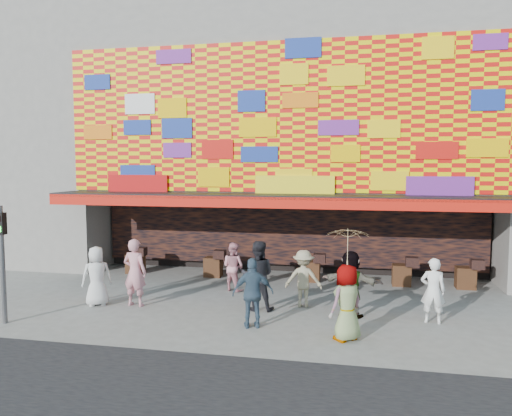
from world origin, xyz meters
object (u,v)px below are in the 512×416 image
Objects in this scene: ped_f at (351,284)px; ped_i at (233,267)px; ped_c at (258,275)px; ped_e at (253,293)px; signal_left at (2,251)px; ped_a at (97,276)px; ped_b at (135,272)px; ped_d at (303,279)px; ped_h at (433,291)px; ped_g at (347,303)px; parasol at (348,248)px.

ped_i is (-3.71, 2.04, -0.11)m from ped_f.
ped_e is at bearing 93.55° from ped_c.
ped_f is at bearing 15.10° from signal_left.
ped_c is 2.53m from ped_f.
ped_b is (1.07, 0.20, 0.11)m from ped_a.
ped_c is (3.50, 0.30, 0.00)m from ped_b.
ped_a reaches higher than ped_d.
ped_h is (8.08, 0.08, -0.13)m from ped_b.
ped_c reaches higher than ped_b.
ped_c is at bearing 21.84° from signal_left.
ped_f is (2.53, -0.11, -0.08)m from ped_c.
ped_d is at bearing -106.98° from ped_g.
signal_left is at bearing 19.99° from ped_d.
ped_e is (-1.02, -2.05, 0.06)m from ped_d.
signal_left is 6.63m from ped_i.
signal_left reaches higher than ped_e.
ped_h is 1.08× the size of ped_i.
ped_e is at bearing -54.68° from ped_g.
ped_g is (2.28, -0.44, 0.01)m from ped_e.
ped_i is at bearing -130.33° from ped_b.
ped_g is 5.32m from ped_i.
ped_c is 1.25× the size of ped_i.
ped_a reaches higher than ped_h.
ped_h is 3.03m from parasol.
ped_g is (7.04, -1.43, 0.03)m from ped_a.
ped_d is 0.92× the size of ped_g.
signal_left is 3.45m from ped_b.
ped_i is (-5.77, 2.14, -0.07)m from ped_h.
ped_g is (1.26, -2.49, 0.07)m from ped_d.
ped_c is 1.11× the size of ped_e.
ped_i is at bearing 133.39° from parasol.
signal_left is 1.94× the size of ped_i.
ped_d is (1.21, 0.55, -0.16)m from ped_c.
ped_a is 7.19m from ped_g.
ped_d is 2.76m from ped_i.
ped_d is 0.91× the size of ped_f.
ped_c reaches higher than ped_e.
signal_left is 1.72× the size of ped_e.
ped_i is at bearing -86.17° from ped_e.
ped_h is at bearing 39.13° from parasol.
ped_g is (8.53, 0.49, -0.98)m from signal_left.
ped_a is 0.97× the size of ped_g.
ped_g is at bearing 103.10° from ped_f.
ped_h is (3.38, -0.77, 0.03)m from ped_d.
ped_b reaches higher than ped_g.
ped_b is 6.19m from ped_g.
ped_c is at bearing 141.90° from parasol.
ped_d is 2.79m from ped_g.
signal_left is 1.79× the size of ped_h.
ped_e is at bearing 136.93° from ped_i.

